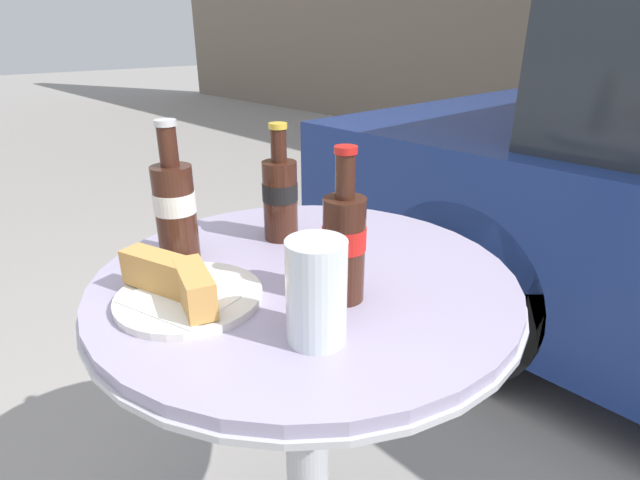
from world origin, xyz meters
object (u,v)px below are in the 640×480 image
drinking_glass (316,296)px  lunch_plate_near (183,289)px  cola_bottle_right (175,206)px  cola_bottle_left (344,242)px  cola_bottle_center (280,195)px  bistro_table (306,366)px

drinking_glass → lunch_plate_near: bearing=-159.0°
cola_bottle_right → drinking_glass: 0.36m
cola_bottle_right → drinking_glass: size_ratio=1.73×
lunch_plate_near → drinking_glass: bearing=21.0°
cola_bottle_left → cola_bottle_right: size_ratio=0.96×
cola_bottle_left → cola_bottle_center: bearing=161.9°
cola_bottle_center → lunch_plate_near: 0.29m
bistro_table → cola_bottle_right: bearing=-149.3°
cola_bottle_left → cola_bottle_right: bearing=-160.6°
bistro_table → drinking_glass: 0.32m
cola_bottle_left → drinking_glass: (0.05, -0.10, -0.03)m
cola_bottle_right → cola_bottle_center: cola_bottle_right is taller
cola_bottle_left → drinking_glass: bearing=-62.9°
bistro_table → cola_bottle_center: cola_bottle_center is taller
bistro_table → cola_bottle_left: cola_bottle_left is taller
bistro_table → cola_bottle_left: size_ratio=3.12×
cola_bottle_left → cola_bottle_right: 0.32m
lunch_plate_near → cola_bottle_right: bearing=153.2°
cola_bottle_left → cola_bottle_right: cola_bottle_right is taller
cola_bottle_right → drinking_glass: bearing=0.6°
cola_bottle_center → lunch_plate_near: size_ratio=1.01×
cola_bottle_right → cola_bottle_left: bearing=19.4°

